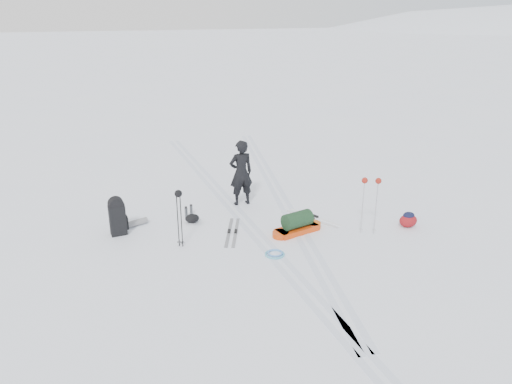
{
  "coord_description": "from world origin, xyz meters",
  "views": [
    {
      "loc": [
        -3.11,
        -10.49,
        5.13
      ],
      "look_at": [
        0.11,
        0.1,
        0.95
      ],
      "focal_mm": 35.0,
      "sensor_mm": 36.0,
      "label": 1
    }
  ],
  "objects_px": {
    "expedition_rucksack": "(120,217)",
    "ski_poles_black": "(179,201)",
    "pulk_sled": "(297,225)",
    "skier": "(241,173)"
  },
  "relations": [
    {
      "from": "pulk_sled",
      "to": "expedition_rucksack",
      "type": "bearing_deg",
      "value": 147.38
    },
    {
      "from": "skier",
      "to": "ski_poles_black",
      "type": "height_order",
      "value": "skier"
    },
    {
      "from": "pulk_sled",
      "to": "expedition_rucksack",
      "type": "height_order",
      "value": "expedition_rucksack"
    },
    {
      "from": "skier",
      "to": "pulk_sled",
      "type": "bearing_deg",
      "value": 104.06
    },
    {
      "from": "pulk_sled",
      "to": "ski_poles_black",
      "type": "bearing_deg",
      "value": 162.01
    },
    {
      "from": "skier",
      "to": "expedition_rucksack",
      "type": "distance_m",
      "value": 3.4
    },
    {
      "from": "skier",
      "to": "expedition_rucksack",
      "type": "bearing_deg",
      "value": 9.97
    },
    {
      "from": "pulk_sled",
      "to": "ski_poles_black",
      "type": "distance_m",
      "value": 2.92
    },
    {
      "from": "expedition_rucksack",
      "to": "ski_poles_black",
      "type": "bearing_deg",
      "value": -48.28
    },
    {
      "from": "pulk_sled",
      "to": "skier",
      "type": "bearing_deg",
      "value": 94.19
    }
  ]
}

